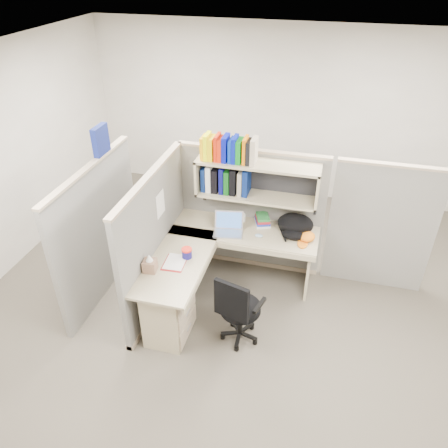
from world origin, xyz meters
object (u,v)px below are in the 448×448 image
(backpack, at_px, (295,226))
(laptop, at_px, (228,225))
(snack_canister, at_px, (187,253))
(task_chair, at_px, (238,319))
(desk, at_px, (191,289))

(backpack, bearing_deg, laptop, -172.34)
(backpack, bearing_deg, snack_canister, -150.78)
(laptop, height_order, snack_canister, laptop)
(snack_canister, height_order, task_chair, task_chair)
(snack_canister, bearing_deg, laptop, 60.07)
(desk, height_order, snack_canister, snack_canister)
(task_chair, bearing_deg, backpack, 69.28)
(laptop, bearing_deg, task_chair, -78.55)
(laptop, xyz_separation_m, snack_canister, (-0.32, -0.56, -0.06))
(desk, relative_size, task_chair, 1.94)
(laptop, relative_size, task_chair, 0.38)
(snack_canister, bearing_deg, desk, -64.14)
(backpack, height_order, snack_canister, backpack)
(laptop, bearing_deg, snack_canister, -129.21)
(task_chair, bearing_deg, snack_canister, 151.83)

